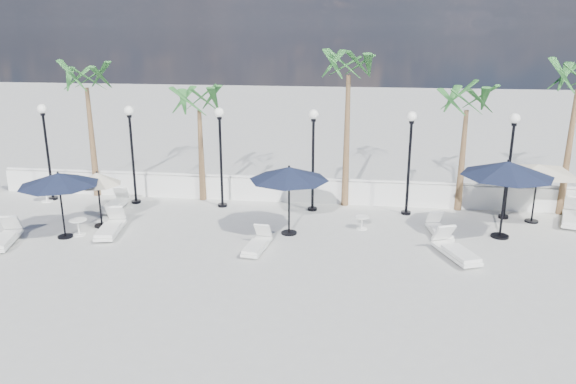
# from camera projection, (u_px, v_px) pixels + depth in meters

# --- Properties ---
(ground) EXTENTS (100.00, 100.00, 0.00)m
(ground) POSITION_uv_depth(u_px,v_px,m) (291.00, 286.00, 15.17)
(ground) COLOR #ABAAA6
(ground) RESTS_ON ground
(balustrade) EXTENTS (26.00, 0.30, 1.01)m
(balustrade) POSITION_uv_depth(u_px,v_px,m) (315.00, 191.00, 22.16)
(balustrade) COLOR silver
(balustrade) RESTS_ON ground
(lamppost_0) EXTENTS (0.36, 0.36, 3.84)m
(lamppost_0) POSITION_uv_depth(u_px,v_px,m) (46.00, 139.00, 21.93)
(lamppost_0) COLOR black
(lamppost_0) RESTS_ON ground
(lamppost_1) EXTENTS (0.36, 0.36, 3.84)m
(lamppost_1) POSITION_uv_depth(u_px,v_px,m) (131.00, 141.00, 21.50)
(lamppost_1) COLOR black
(lamppost_1) RESTS_ON ground
(lamppost_2) EXTENTS (0.36, 0.36, 3.84)m
(lamppost_2) POSITION_uv_depth(u_px,v_px,m) (220.00, 143.00, 21.06)
(lamppost_2) COLOR black
(lamppost_2) RESTS_ON ground
(lamppost_3) EXTENTS (0.36, 0.36, 3.84)m
(lamppost_3) POSITION_uv_depth(u_px,v_px,m) (313.00, 146.00, 20.63)
(lamppost_3) COLOR black
(lamppost_3) RESTS_ON ground
(lamppost_4) EXTENTS (0.36, 0.36, 3.84)m
(lamppost_4) POSITION_uv_depth(u_px,v_px,m) (410.00, 149.00, 20.19)
(lamppost_4) COLOR black
(lamppost_4) RESTS_ON ground
(lamppost_5) EXTENTS (0.36, 0.36, 3.84)m
(lamppost_5) POSITION_uv_depth(u_px,v_px,m) (511.00, 151.00, 19.76)
(lamppost_5) COLOR black
(lamppost_5) RESTS_ON ground
(palm_0) EXTENTS (2.60, 2.60, 5.50)m
(palm_0) POSITION_uv_depth(u_px,v_px,m) (86.00, 84.00, 21.92)
(palm_0) COLOR brown
(palm_0) RESTS_ON ground
(palm_1) EXTENTS (2.60, 2.60, 4.70)m
(palm_1) POSITION_uv_depth(u_px,v_px,m) (199.00, 106.00, 21.58)
(palm_1) COLOR brown
(palm_1) RESTS_ON ground
(palm_2) EXTENTS (2.60, 2.60, 6.10)m
(palm_2) POSITION_uv_depth(u_px,v_px,m) (349.00, 72.00, 20.48)
(palm_2) COLOR brown
(palm_2) RESTS_ON ground
(palm_3) EXTENTS (2.60, 2.60, 4.90)m
(palm_3) POSITION_uv_depth(u_px,v_px,m) (467.00, 106.00, 20.28)
(palm_3) COLOR brown
(palm_3) RESTS_ON ground
(lounger_1) EXTENTS (0.63, 1.75, 0.65)m
(lounger_1) POSITION_uv_depth(u_px,v_px,m) (115.00, 204.00, 21.40)
(lounger_1) COLOR white
(lounger_1) RESTS_ON ground
(lounger_2) EXTENTS (1.07, 1.96, 0.70)m
(lounger_2) POSITION_uv_depth(u_px,v_px,m) (4.00, 238.00, 17.93)
(lounger_2) COLOR white
(lounger_2) RESTS_ON ground
(lounger_3) EXTENTS (0.91, 1.98, 0.71)m
(lounger_3) POSITION_uv_depth(u_px,v_px,m) (110.00, 228.00, 18.84)
(lounger_3) COLOR white
(lounger_3) RESTS_ON ground
(lounger_4) EXTENTS (0.79, 1.69, 0.61)m
(lounger_4) POSITION_uv_depth(u_px,v_px,m) (439.00, 230.00, 18.72)
(lounger_4) COLOR white
(lounger_4) RESTS_ON ground
(lounger_5) EXTENTS (0.74, 1.70, 0.62)m
(lounger_5) POSITION_uv_depth(u_px,v_px,m) (257.00, 244.00, 17.49)
(lounger_5) COLOR white
(lounger_5) RESTS_ON ground
(lounger_6) EXTENTS (1.33, 2.06, 0.74)m
(lounger_6) POSITION_uv_depth(u_px,v_px,m) (456.00, 250.00, 16.93)
(lounger_6) COLOR white
(lounger_6) RESTS_ON ground
(lounger_7) EXTENTS (1.26, 2.10, 0.75)m
(lounger_7) POSITION_uv_depth(u_px,v_px,m) (572.00, 217.00, 19.86)
(lounger_7) COLOR white
(lounger_7) RESTS_ON ground
(side_table_0) EXTENTS (0.59, 0.59, 0.58)m
(side_table_0) POSITION_uv_depth(u_px,v_px,m) (46.00, 193.00, 22.28)
(side_table_0) COLOR white
(side_table_0) RESTS_ON ground
(side_table_1) EXTENTS (0.57, 0.57, 0.55)m
(side_table_1) POSITION_uv_depth(u_px,v_px,m) (78.00, 226.00, 18.73)
(side_table_1) COLOR white
(side_table_1) RESTS_ON ground
(side_table_2) EXTENTS (0.47, 0.47, 0.46)m
(side_table_2) POSITION_uv_depth(u_px,v_px,m) (362.00, 222.00, 19.30)
(side_table_2) COLOR white
(side_table_2) RESTS_ON ground
(parasol_navy_left) EXTENTS (2.56, 2.56, 2.26)m
(parasol_navy_left) POSITION_uv_depth(u_px,v_px,m) (58.00, 180.00, 18.07)
(parasol_navy_left) COLOR black
(parasol_navy_left) RESTS_ON ground
(parasol_navy_mid) EXTENTS (2.66, 2.66, 2.38)m
(parasol_navy_mid) POSITION_uv_depth(u_px,v_px,m) (289.00, 174.00, 18.36)
(parasol_navy_mid) COLOR black
(parasol_navy_mid) RESTS_ON ground
(parasol_navy_right) EXTENTS (2.96, 2.96, 2.66)m
(parasol_navy_right) POSITION_uv_depth(u_px,v_px,m) (507.00, 169.00, 17.99)
(parasol_navy_right) COLOR black
(parasol_navy_right) RESTS_ON ground
(parasol_cream_sq_a) EXTENTS (4.65, 4.65, 2.28)m
(parasol_cream_sq_a) POSITION_uv_depth(u_px,v_px,m) (539.00, 165.00, 19.47)
(parasol_cream_sq_a) COLOR black
(parasol_cream_sq_a) RESTS_ON ground
(parasol_cream_small) EXTENTS (1.63, 1.63, 2.00)m
(parasol_cream_small) POSITION_uv_depth(u_px,v_px,m) (97.00, 179.00, 19.15)
(parasol_cream_small) COLOR black
(parasol_cream_small) RESTS_ON ground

